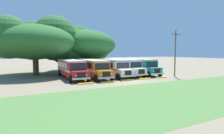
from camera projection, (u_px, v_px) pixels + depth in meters
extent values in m
plane|color=#84755B|center=(127.00, 81.00, 25.68)|extent=(220.00, 220.00, 0.00)
cube|color=#4C7538|center=(178.00, 93.00, 17.61)|extent=(80.00, 11.89, 0.01)
cube|color=red|center=(71.00, 68.00, 28.74)|extent=(2.79, 9.27, 2.10)
cube|color=white|center=(71.00, 69.00, 28.75)|extent=(2.82, 9.30, 0.24)
cube|color=black|center=(78.00, 64.00, 29.51)|extent=(0.29, 8.00, 0.80)
cube|color=black|center=(62.00, 65.00, 28.42)|extent=(0.29, 8.00, 0.80)
cube|color=beige|center=(71.00, 61.00, 28.64)|extent=(2.71, 9.17, 0.22)
cube|color=red|center=(80.00, 75.00, 24.01)|extent=(2.24, 1.47, 1.05)
cube|color=black|center=(81.00, 75.00, 23.34)|extent=(1.10, 0.13, 0.70)
cube|color=#B7B7BC|center=(81.00, 79.00, 23.34)|extent=(2.41, 0.28, 0.24)
cube|color=black|center=(78.00, 67.00, 24.53)|extent=(2.20, 0.13, 0.84)
cube|color=white|center=(65.00, 66.00, 32.90)|extent=(0.90, 0.09, 1.30)
sphere|color=#EAE5C6|center=(87.00, 75.00, 23.60)|extent=(0.20, 0.20, 0.20)
sphere|color=#EAE5C6|center=(76.00, 76.00, 23.00)|extent=(0.20, 0.20, 0.20)
cylinder|color=black|center=(88.00, 78.00, 24.66)|extent=(0.31, 1.01, 1.00)
cylinder|color=black|center=(71.00, 79.00, 23.63)|extent=(0.31, 1.01, 1.00)
cylinder|color=black|center=(74.00, 72.00, 32.03)|extent=(0.31, 1.01, 1.00)
cylinder|color=black|center=(60.00, 73.00, 31.00)|extent=(0.31, 1.01, 1.00)
cube|color=orange|center=(92.00, 67.00, 29.56)|extent=(2.87, 9.29, 2.10)
cube|color=white|center=(92.00, 68.00, 29.58)|extent=(2.90, 9.31, 0.24)
cube|color=black|center=(98.00, 64.00, 30.33)|extent=(0.36, 8.00, 0.80)
cube|color=black|center=(84.00, 64.00, 29.26)|extent=(0.36, 8.00, 0.80)
cube|color=silver|center=(92.00, 60.00, 29.47)|extent=(2.79, 9.19, 0.22)
cube|color=orange|center=(104.00, 74.00, 24.82)|extent=(2.25, 1.49, 1.05)
cube|color=black|center=(106.00, 75.00, 24.15)|extent=(1.10, 0.14, 0.70)
cube|color=#B7B7BC|center=(107.00, 78.00, 24.15)|extent=(2.41, 0.30, 0.24)
cube|color=black|center=(102.00, 66.00, 25.34)|extent=(2.20, 0.15, 0.84)
cube|color=white|center=(84.00, 66.00, 33.74)|extent=(0.90, 0.10, 1.30)
sphere|color=#EAE5C6|center=(111.00, 74.00, 24.40)|extent=(0.20, 0.20, 0.20)
sphere|color=#EAE5C6|center=(102.00, 75.00, 23.81)|extent=(0.20, 0.20, 0.20)
cylinder|color=black|center=(112.00, 77.00, 25.46)|extent=(0.32, 1.01, 1.00)
cylinder|color=black|center=(96.00, 78.00, 24.44)|extent=(0.32, 1.01, 1.00)
cylinder|color=black|center=(93.00, 72.00, 32.86)|extent=(0.32, 1.01, 1.00)
cylinder|color=black|center=(80.00, 72.00, 31.85)|extent=(0.32, 1.01, 1.00)
cube|color=silver|center=(109.00, 67.00, 31.16)|extent=(2.59, 9.22, 2.10)
cube|color=red|center=(109.00, 68.00, 31.18)|extent=(2.62, 9.24, 0.24)
cube|color=black|center=(115.00, 63.00, 31.98)|extent=(0.12, 8.00, 0.80)
cube|color=black|center=(102.00, 64.00, 30.79)|extent=(0.12, 8.00, 0.80)
cube|color=#B2B2B7|center=(109.00, 60.00, 31.07)|extent=(2.51, 9.12, 0.22)
cube|color=silver|center=(125.00, 73.00, 26.54)|extent=(2.21, 1.42, 1.05)
cube|color=black|center=(128.00, 73.00, 25.88)|extent=(1.10, 0.11, 0.70)
cube|color=#B7B7BC|center=(128.00, 76.00, 25.88)|extent=(2.40, 0.22, 0.24)
cube|color=black|center=(123.00, 65.00, 27.05)|extent=(2.20, 0.08, 0.84)
cube|color=red|center=(98.00, 66.00, 35.24)|extent=(0.90, 0.07, 1.30)
sphere|color=#EAE5C6|center=(132.00, 73.00, 26.17)|extent=(0.20, 0.20, 0.20)
sphere|color=#EAE5C6|center=(124.00, 73.00, 25.51)|extent=(0.20, 0.20, 0.20)
cylinder|color=black|center=(132.00, 76.00, 27.23)|extent=(0.29, 1.00, 1.00)
cylinder|color=black|center=(118.00, 77.00, 26.11)|extent=(0.29, 1.00, 1.00)
cylinder|color=black|center=(107.00, 71.00, 34.45)|extent=(0.29, 1.00, 1.00)
cylinder|color=black|center=(96.00, 71.00, 33.33)|extent=(0.29, 1.00, 1.00)
cube|color=silver|center=(121.00, 66.00, 32.88)|extent=(2.50, 9.20, 2.10)
cube|color=maroon|center=(121.00, 67.00, 32.89)|extent=(2.53, 9.22, 0.24)
cube|color=black|center=(127.00, 63.00, 33.69)|extent=(0.04, 8.00, 0.80)
cube|color=black|center=(115.00, 63.00, 32.52)|extent=(0.04, 8.00, 0.80)
cube|color=silver|center=(122.00, 60.00, 32.79)|extent=(2.42, 9.10, 0.22)
cube|color=silver|center=(139.00, 71.00, 28.23)|extent=(2.20, 1.40, 1.05)
cube|color=black|center=(142.00, 72.00, 27.57)|extent=(1.10, 0.10, 0.70)
cube|color=#B7B7BC|center=(142.00, 75.00, 27.57)|extent=(2.40, 0.20, 0.24)
cube|color=black|center=(136.00, 65.00, 28.74)|extent=(2.20, 0.06, 0.84)
cube|color=maroon|center=(110.00, 65.00, 36.98)|extent=(0.90, 0.06, 1.30)
sphere|color=#EAE5C6|center=(145.00, 72.00, 27.85)|extent=(0.20, 0.20, 0.20)
sphere|color=#EAE5C6|center=(138.00, 72.00, 27.21)|extent=(0.20, 0.20, 0.20)
cylinder|color=black|center=(144.00, 74.00, 28.91)|extent=(0.28, 1.00, 1.00)
cylinder|color=black|center=(132.00, 75.00, 27.81)|extent=(0.28, 1.00, 1.00)
cylinder|color=black|center=(119.00, 70.00, 36.17)|extent=(0.28, 1.00, 1.00)
cylinder|color=black|center=(108.00, 71.00, 35.07)|extent=(0.28, 1.00, 1.00)
cube|color=teal|center=(137.00, 65.00, 34.23)|extent=(3.08, 9.34, 2.10)
cube|color=white|center=(137.00, 66.00, 34.25)|extent=(3.11, 9.36, 0.24)
cube|color=black|center=(142.00, 63.00, 34.98)|extent=(0.55, 7.99, 0.80)
cube|color=black|center=(131.00, 63.00, 33.96)|extent=(0.55, 7.99, 0.80)
cube|color=beige|center=(137.00, 59.00, 34.14)|extent=(3.00, 9.24, 0.22)
cube|color=teal|center=(154.00, 71.00, 29.44)|extent=(2.28, 1.54, 1.05)
cube|color=black|center=(157.00, 71.00, 28.76)|extent=(1.10, 0.17, 0.70)
cube|color=#B7B7BC|center=(157.00, 74.00, 28.76)|extent=(2.41, 0.35, 0.24)
cube|color=black|center=(152.00, 64.00, 29.97)|extent=(2.20, 0.20, 0.84)
cube|color=white|center=(126.00, 64.00, 38.46)|extent=(0.90, 0.12, 1.30)
sphere|color=#EAE5C6|center=(161.00, 71.00, 28.99)|extent=(0.20, 0.20, 0.20)
sphere|color=#EAE5C6|center=(154.00, 71.00, 28.43)|extent=(0.20, 0.20, 0.20)
cylinder|color=black|center=(160.00, 74.00, 30.05)|extent=(0.34, 1.02, 1.00)
cylinder|color=black|center=(148.00, 74.00, 29.09)|extent=(0.34, 1.02, 1.00)
cylinder|color=black|center=(134.00, 69.00, 37.54)|extent=(0.34, 1.02, 1.00)
cylinder|color=black|center=(124.00, 70.00, 36.57)|extent=(0.34, 1.02, 1.00)
cube|color=yellow|center=(86.00, 84.00, 22.81)|extent=(2.00, 0.36, 0.15)
cube|color=yellow|center=(108.00, 82.00, 24.23)|extent=(2.00, 0.36, 0.15)
cube|color=yellow|center=(128.00, 80.00, 25.65)|extent=(2.00, 0.36, 0.15)
cube|color=yellow|center=(145.00, 79.00, 27.07)|extent=(2.00, 0.36, 0.15)
cube|color=yellow|center=(161.00, 77.00, 28.48)|extent=(2.00, 0.36, 0.15)
cylinder|color=brown|center=(84.00, 63.00, 40.71)|extent=(1.01, 1.01, 3.24)
ellipsoid|color=#286028|center=(83.00, 45.00, 40.38)|extent=(14.05, 14.62, 6.58)
sphere|color=#286028|center=(96.00, 47.00, 43.50)|extent=(6.72, 6.72, 6.72)
sphere|color=#286028|center=(68.00, 46.00, 37.73)|extent=(8.30, 8.30, 8.30)
sphere|color=#286028|center=(78.00, 41.00, 43.78)|extent=(7.20, 7.20, 7.20)
cylinder|color=brown|center=(36.00, 65.00, 32.14)|extent=(0.99, 0.99, 3.52)
ellipsoid|color=#286028|center=(35.00, 42.00, 31.82)|extent=(13.66, 14.03, 6.08)
sphere|color=#286028|center=(55.00, 38.00, 34.75)|extent=(8.58, 8.58, 8.58)
sphere|color=#286028|center=(8.00, 37.00, 28.80)|extent=(6.89, 6.89, 6.89)
sphere|color=#286028|center=(34.00, 41.00, 34.52)|extent=(7.50, 7.50, 7.50)
cylinder|color=brown|center=(175.00, 54.00, 29.70)|extent=(0.20, 0.20, 7.54)
cube|color=brown|center=(176.00, 34.00, 29.44)|extent=(1.80, 0.12, 0.12)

